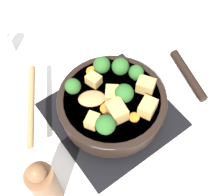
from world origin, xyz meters
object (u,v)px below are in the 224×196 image
at_px(skillet_pan, 113,103).
at_px(pepper_mill, 45,185).
at_px(salt_shaker, 6,43).
at_px(wooden_spoon, 58,102).

height_order(skillet_pan, pepper_mill, pepper_mill).
height_order(skillet_pan, salt_shaker, same).
distance_m(wooden_spoon, salt_shaker, 0.31).
relative_size(skillet_pan, pepper_mill, 2.05).
xyz_separation_m(wooden_spoon, salt_shaker, (-0.30, -0.01, -0.05)).
bearing_deg(skillet_pan, pepper_mill, -70.37).
relative_size(skillet_pan, wooden_spoon, 1.64).
height_order(wooden_spoon, pepper_mill, pepper_mill).
bearing_deg(wooden_spoon, pepper_mill, -39.78).
xyz_separation_m(skillet_pan, pepper_mill, (0.09, -0.25, 0.02)).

